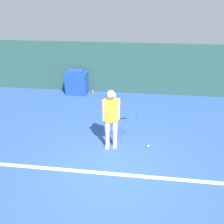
{
  "coord_description": "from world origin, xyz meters",
  "views": [
    {
      "loc": [
        0.56,
        -4.15,
        3.77
      ],
      "look_at": [
        -0.09,
        1.16,
        1.02
      ],
      "focal_mm": 35.0,
      "sensor_mm": 36.0,
      "label": 1
    }
  ],
  "objects_px": {
    "tennis_ball": "(148,146)",
    "covered_chair": "(77,83)",
    "water_bottle": "(92,92)",
    "tennis_player": "(112,117)"
  },
  "relations": [
    {
      "from": "tennis_ball",
      "to": "covered_chair",
      "type": "height_order",
      "value": "covered_chair"
    },
    {
      "from": "covered_chair",
      "to": "water_bottle",
      "type": "bearing_deg",
      "value": 3.94
    },
    {
      "from": "tennis_player",
      "to": "water_bottle",
      "type": "xyz_separation_m",
      "value": [
        -1.35,
        3.85,
        -0.87
      ]
    },
    {
      "from": "tennis_player",
      "to": "covered_chair",
      "type": "bearing_deg",
      "value": 99.13
    },
    {
      "from": "tennis_player",
      "to": "tennis_ball",
      "type": "relative_size",
      "value": 25.43
    },
    {
      "from": "tennis_ball",
      "to": "tennis_player",
      "type": "bearing_deg",
      "value": -175.29
    },
    {
      "from": "covered_chair",
      "to": "water_bottle",
      "type": "xyz_separation_m",
      "value": [
        0.68,
        0.05,
        -0.42
      ]
    },
    {
      "from": "tennis_player",
      "to": "covered_chair",
      "type": "height_order",
      "value": "tennis_player"
    },
    {
      "from": "water_bottle",
      "to": "tennis_ball",
      "type": "bearing_deg",
      "value": -57.47
    },
    {
      "from": "tennis_player",
      "to": "water_bottle",
      "type": "distance_m",
      "value": 4.17
    }
  ]
}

